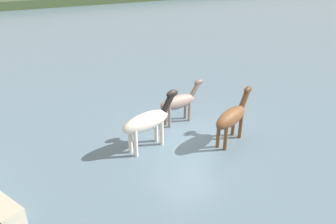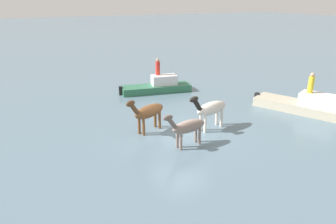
{
  "view_description": "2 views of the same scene",
  "coord_description": "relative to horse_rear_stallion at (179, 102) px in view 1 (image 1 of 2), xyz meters",
  "views": [
    {
      "loc": [
        -6.22,
        -9.32,
        6.42
      ],
      "look_at": [
        -0.49,
        0.72,
        0.88
      ],
      "focal_mm": 34.22,
      "sensor_mm": 36.0,
      "label": 1
    },
    {
      "loc": [
        7.05,
        12.23,
        6.42
      ],
      "look_at": [
        0.26,
        -0.82,
        1.01
      ],
      "focal_mm": 33.28,
      "sensor_mm": 36.0,
      "label": 2
    }
  ],
  "objects": [
    {
      "name": "horse_dun_straggler",
      "position": [
        0.88,
        -2.36,
        0.1
      ],
      "size": [
        2.45,
        1.27,
        1.93
      ],
      "rotation": [
        0.0,
        0.0,
        0.37
      ],
      "color": "brown",
      "rests_on": "ground_plane"
    },
    {
      "name": "ground_plane",
      "position": [
        -0.33,
        -1.19,
        -0.96
      ],
      "size": [
        215.95,
        215.95,
        0.0
      ],
      "primitive_type": "plane",
      "color": "slate"
    },
    {
      "name": "horse_rear_stallion",
      "position": [
        0.0,
        0.0,
        0.0
      ],
      "size": [
        2.26,
        0.68,
        1.75
      ],
      "rotation": [
        0.0,
        0.0,
        0.09
      ],
      "color": "gray",
      "rests_on": "ground_plane"
    },
    {
      "name": "distant_shoreline",
      "position": [
        -0.33,
        42.64,
        -0.96
      ],
      "size": [
        194.36,
        6.0,
        2.4
      ],
      "primitive_type": "cube",
      "color": "#3B4D2C",
      "rests_on": "ground_plane"
    },
    {
      "name": "horse_dark_mare",
      "position": [
        -2.08,
        -1.19,
        0.14
      ],
      "size": [
        2.6,
        1.0,
        2.01
      ],
      "rotation": [
        0.0,
        0.0,
        0.21
      ],
      "color": "silver",
      "rests_on": "ground_plane"
    }
  ]
}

